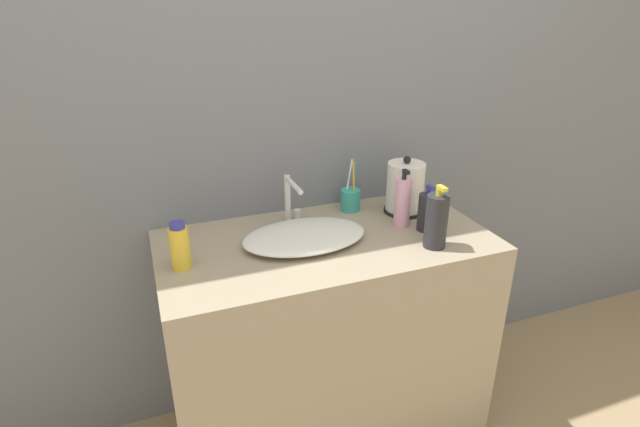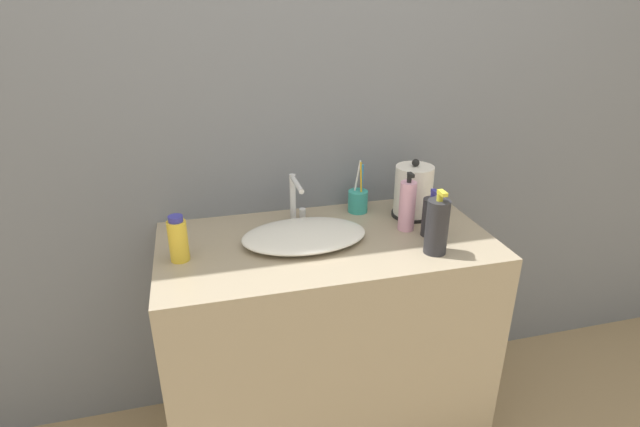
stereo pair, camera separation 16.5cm
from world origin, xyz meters
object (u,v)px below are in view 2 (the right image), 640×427
(toothbrush_cup, at_px, (358,200))
(mouthwash_bottle, at_px, (431,217))
(shampoo_bottle, at_px, (178,239))
(hand_cream_bottle, at_px, (437,226))
(electric_kettle, at_px, (413,193))
(faucet, at_px, (295,196))
(lotion_bottle, at_px, (407,206))

(toothbrush_cup, bearing_deg, mouthwash_bottle, -55.56)
(shampoo_bottle, relative_size, hand_cream_bottle, 0.70)
(electric_kettle, bearing_deg, hand_cream_bottle, -99.58)
(shampoo_bottle, xyz_separation_m, mouthwash_bottle, (0.84, -0.03, -0.00))
(toothbrush_cup, relative_size, shampoo_bottle, 1.34)
(faucet, bearing_deg, hand_cream_bottle, -41.41)
(faucet, distance_m, toothbrush_cup, 0.26)
(shampoo_bottle, bearing_deg, faucet, 24.61)
(hand_cream_bottle, bearing_deg, toothbrush_cup, 109.82)
(lotion_bottle, bearing_deg, shampoo_bottle, -177.64)
(faucet, xyz_separation_m, hand_cream_bottle, (0.39, -0.34, -0.01))
(toothbrush_cup, relative_size, hand_cream_bottle, 0.93)
(hand_cream_bottle, bearing_deg, mouthwash_bottle, 71.42)
(faucet, distance_m, shampoo_bottle, 0.45)
(electric_kettle, relative_size, mouthwash_bottle, 1.31)
(shampoo_bottle, bearing_deg, electric_kettle, 9.22)
(shampoo_bottle, relative_size, mouthwash_bottle, 0.89)
(lotion_bottle, relative_size, shampoo_bottle, 1.41)
(lotion_bottle, relative_size, hand_cream_bottle, 0.99)
(hand_cream_bottle, bearing_deg, faucet, 138.59)
(toothbrush_cup, distance_m, lotion_bottle, 0.23)
(faucet, relative_size, hand_cream_bottle, 0.82)
(faucet, relative_size, shampoo_bottle, 1.17)
(electric_kettle, bearing_deg, shampoo_bottle, -170.78)
(faucet, relative_size, toothbrush_cup, 0.88)
(faucet, xyz_separation_m, electric_kettle, (0.44, -0.05, -0.01))
(shampoo_bottle, bearing_deg, mouthwash_bottle, -2.20)
(hand_cream_bottle, bearing_deg, electric_kettle, 80.42)
(faucet, bearing_deg, mouthwash_bottle, -27.32)
(shampoo_bottle, distance_m, hand_cream_bottle, 0.81)
(electric_kettle, relative_size, hand_cream_bottle, 1.03)
(faucet, relative_size, mouthwash_bottle, 1.04)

